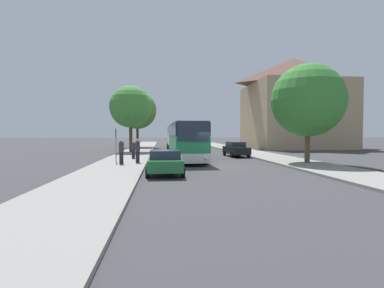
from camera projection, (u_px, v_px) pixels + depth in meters
The scene contains 16 objects.
ground_plane at pixel (214, 166), 22.05m from camera, with size 300.00×300.00×0.00m, color #38383A.
sidewalk_left at pixel (117, 166), 21.33m from camera, with size 4.00×120.00×0.15m, color gray.
sidewalk_right at pixel (305, 164), 22.76m from camera, with size 4.00×120.00×0.15m, color gray.
building_right_background at pixel (294, 103), 49.54m from camera, with size 14.40×14.26×14.87m.
bus_front at pixel (186, 141), 26.13m from camera, with size 2.94×10.27×3.32m.
bus_middle at pixel (178, 138), 39.57m from camera, with size 2.83×10.92×3.45m.
bus_rear at pixel (175, 136), 52.95m from camera, with size 2.82×11.82×3.56m.
parked_car_left_curb at pixel (165, 162), 17.54m from camera, with size 2.15×4.06×1.44m.
parked_car_right_near at pixel (236, 149), 31.15m from camera, with size 2.09×4.61×1.54m.
bus_stop_sign at pixel (116, 141), 23.12m from camera, with size 0.08×0.45×2.66m.
pedestrian_waiting_near at pixel (133, 150), 27.07m from camera, with size 0.36×0.36×1.62m.
pedestrian_waiting_far at pixel (121, 151), 22.10m from camera, with size 0.36×0.36×1.85m.
pedestrian_walking_back at pixel (138, 151), 23.12m from camera, with size 0.36×0.36×1.85m.
tree_left_near at pixel (137, 110), 49.86m from camera, with size 6.35×6.35×9.34m.
tree_left_far at pixel (131, 107), 36.88m from camera, with size 5.17×5.17×8.13m.
tree_right_near at pixel (308, 101), 23.19m from camera, with size 5.64×5.64×7.65m.
Camera 1 is at (-3.85, -21.70, 2.42)m, focal length 28.00 mm.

